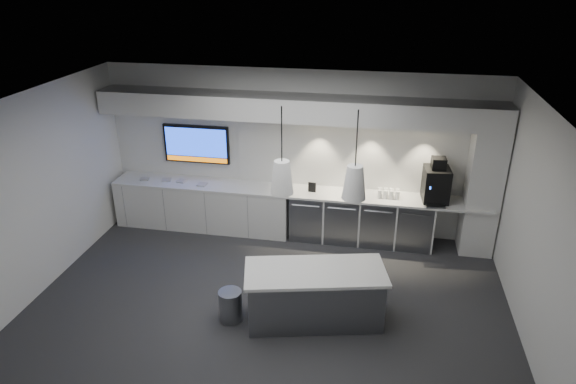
% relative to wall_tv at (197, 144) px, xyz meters
% --- Properties ---
extents(floor, '(7.00, 7.00, 0.00)m').
position_rel_wall_tv_xyz_m(floor, '(1.90, -2.45, -1.56)').
color(floor, '#2B2C2E').
rests_on(floor, ground).
extents(ceiling, '(7.00, 7.00, 0.00)m').
position_rel_wall_tv_xyz_m(ceiling, '(1.90, -2.45, 1.44)').
color(ceiling, black).
rests_on(ceiling, wall_back).
extents(wall_back, '(7.00, 0.00, 7.00)m').
position_rel_wall_tv_xyz_m(wall_back, '(1.90, 0.05, -0.06)').
color(wall_back, white).
rests_on(wall_back, floor).
extents(wall_front, '(7.00, 0.00, 7.00)m').
position_rel_wall_tv_xyz_m(wall_front, '(1.90, -4.95, -0.06)').
color(wall_front, white).
rests_on(wall_front, floor).
extents(wall_left, '(0.00, 7.00, 7.00)m').
position_rel_wall_tv_xyz_m(wall_left, '(-1.60, -2.45, -0.06)').
color(wall_left, white).
rests_on(wall_left, floor).
extents(wall_right, '(0.00, 7.00, 7.00)m').
position_rel_wall_tv_xyz_m(wall_right, '(5.40, -2.45, -0.06)').
color(wall_right, white).
rests_on(wall_right, floor).
extents(back_counter, '(6.80, 0.65, 0.04)m').
position_rel_wall_tv_xyz_m(back_counter, '(1.90, -0.27, -0.68)').
color(back_counter, white).
rests_on(back_counter, left_base_cabinets).
extents(left_base_cabinets, '(3.30, 0.63, 0.86)m').
position_rel_wall_tv_xyz_m(left_base_cabinets, '(0.15, -0.27, -1.13)').
color(left_base_cabinets, silver).
rests_on(left_base_cabinets, floor).
extents(fridge_unit_a, '(0.60, 0.61, 0.85)m').
position_rel_wall_tv_xyz_m(fridge_unit_a, '(2.15, -0.27, -1.13)').
color(fridge_unit_a, gray).
rests_on(fridge_unit_a, floor).
extents(fridge_unit_b, '(0.60, 0.61, 0.85)m').
position_rel_wall_tv_xyz_m(fridge_unit_b, '(2.78, -0.27, -1.13)').
color(fridge_unit_b, gray).
rests_on(fridge_unit_b, floor).
extents(fridge_unit_c, '(0.60, 0.61, 0.85)m').
position_rel_wall_tv_xyz_m(fridge_unit_c, '(3.41, -0.27, -1.13)').
color(fridge_unit_c, gray).
rests_on(fridge_unit_c, floor).
extents(fridge_unit_d, '(0.60, 0.61, 0.85)m').
position_rel_wall_tv_xyz_m(fridge_unit_d, '(4.04, -0.27, -1.13)').
color(fridge_unit_d, gray).
rests_on(fridge_unit_d, floor).
extents(backsplash, '(4.60, 0.03, 1.30)m').
position_rel_wall_tv_xyz_m(backsplash, '(3.10, 0.03, -0.01)').
color(backsplash, silver).
rests_on(backsplash, wall_back).
extents(soffit, '(6.90, 0.60, 0.40)m').
position_rel_wall_tv_xyz_m(soffit, '(1.90, -0.25, 0.84)').
color(soffit, silver).
rests_on(soffit, wall_back).
extents(column, '(0.55, 0.55, 2.60)m').
position_rel_wall_tv_xyz_m(column, '(5.10, -0.25, -0.26)').
color(column, silver).
rests_on(column, floor).
extents(wall_tv, '(1.25, 0.07, 0.72)m').
position_rel_wall_tv_xyz_m(wall_tv, '(0.00, 0.00, 0.00)').
color(wall_tv, black).
rests_on(wall_tv, wall_back).
extents(island, '(2.06, 1.24, 0.81)m').
position_rel_wall_tv_xyz_m(island, '(2.61, -2.69, -1.15)').
color(island, gray).
rests_on(island, floor).
extents(bin, '(0.34, 0.34, 0.46)m').
position_rel_wall_tv_xyz_m(bin, '(1.45, -2.90, -1.33)').
color(bin, gray).
rests_on(bin, floor).
extents(coffee_machine, '(0.46, 0.62, 0.77)m').
position_rel_wall_tv_xyz_m(coffee_machine, '(4.33, -0.25, -0.34)').
color(coffee_machine, black).
rests_on(coffee_machine, back_counter).
extents(sign_black, '(0.14, 0.04, 0.18)m').
position_rel_wall_tv_xyz_m(sign_black, '(2.22, -0.29, -0.57)').
color(sign_black, black).
rests_on(sign_black, back_counter).
extents(sign_white, '(0.18, 0.05, 0.14)m').
position_rel_wall_tv_xyz_m(sign_white, '(1.76, -0.39, -0.59)').
color(sign_white, white).
rests_on(sign_white, back_counter).
extents(cup_cluster, '(0.38, 0.18, 0.15)m').
position_rel_wall_tv_xyz_m(cup_cluster, '(3.56, -0.29, -0.58)').
color(cup_cluster, white).
rests_on(cup_cluster, back_counter).
extents(tray_a, '(0.20, 0.20, 0.02)m').
position_rel_wall_tv_xyz_m(tray_a, '(-0.96, -0.31, -0.65)').
color(tray_a, '#A8A8A8').
rests_on(tray_a, back_counter).
extents(tray_b, '(0.20, 0.20, 0.02)m').
position_rel_wall_tv_xyz_m(tray_b, '(-0.54, -0.28, -0.65)').
color(tray_b, '#A8A8A8').
rests_on(tray_b, back_counter).
extents(tray_c, '(0.19, 0.19, 0.02)m').
position_rel_wall_tv_xyz_m(tray_c, '(-0.24, -0.28, -0.65)').
color(tray_c, '#A8A8A8').
rests_on(tray_c, back_counter).
extents(tray_d, '(0.16, 0.16, 0.02)m').
position_rel_wall_tv_xyz_m(tray_d, '(0.19, -0.36, -0.65)').
color(tray_d, '#A8A8A8').
rests_on(tray_d, back_counter).
extents(pendant_left, '(0.30, 0.30, 1.13)m').
position_rel_wall_tv_xyz_m(pendant_left, '(2.15, -2.69, 0.59)').
color(pendant_left, silver).
rests_on(pendant_left, ceiling).
extents(pendant_right, '(0.30, 0.30, 1.13)m').
position_rel_wall_tv_xyz_m(pendant_right, '(3.07, -2.69, 0.59)').
color(pendant_right, silver).
rests_on(pendant_right, ceiling).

